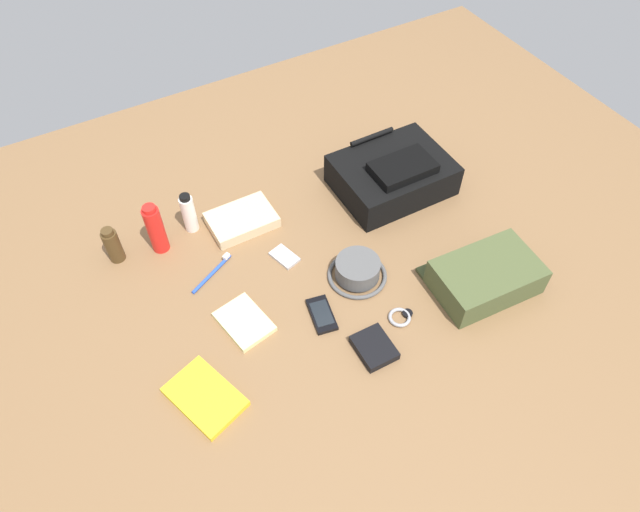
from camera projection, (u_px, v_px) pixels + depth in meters
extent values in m
cube|color=brown|center=(320.00, 267.00, 1.68)|extent=(2.64, 2.02, 0.02)
cube|color=black|center=(392.00, 175.00, 1.84)|extent=(0.35, 0.27, 0.11)
cube|color=black|center=(403.00, 168.00, 1.76)|extent=(0.19, 0.12, 0.03)
cylinder|color=black|center=(372.00, 137.00, 1.86)|extent=(0.16, 0.02, 0.02)
cube|color=#47512D|center=(486.00, 277.00, 1.59)|extent=(0.29, 0.20, 0.09)
cube|color=#394124|center=(461.00, 261.00, 1.67)|extent=(0.27, 0.08, 0.01)
cylinder|color=#525252|center=(358.00, 269.00, 1.62)|extent=(0.13, 0.13, 0.05)
torus|color=#525252|center=(357.00, 275.00, 1.64)|extent=(0.17, 0.17, 0.01)
cylinder|color=#473319|center=(113.00, 246.00, 1.65)|extent=(0.05, 0.05, 0.11)
cylinder|color=#473319|center=(107.00, 232.00, 1.60)|extent=(0.03, 0.03, 0.01)
cylinder|color=red|center=(156.00, 230.00, 1.65)|extent=(0.05, 0.05, 0.16)
cylinder|color=red|center=(149.00, 209.00, 1.59)|extent=(0.04, 0.04, 0.01)
cylinder|color=white|center=(189.00, 214.00, 1.72)|extent=(0.04, 0.04, 0.13)
cylinder|color=black|center=(185.00, 198.00, 1.66)|extent=(0.03, 0.03, 0.01)
cube|color=yellow|center=(205.00, 397.00, 1.40)|extent=(0.18, 0.22, 0.02)
cube|color=white|center=(205.00, 397.00, 1.40)|extent=(0.17, 0.21, 0.01)
cube|color=black|center=(322.00, 315.00, 1.56)|extent=(0.08, 0.12, 0.01)
cube|color=black|center=(322.00, 313.00, 1.55)|extent=(0.06, 0.09, 0.00)
cube|color=#B7B7BC|center=(284.00, 257.00, 1.69)|extent=(0.07, 0.10, 0.01)
cylinder|color=silver|center=(287.00, 259.00, 1.67)|extent=(0.03, 0.03, 0.00)
torus|color=#99999E|center=(400.00, 317.00, 1.55)|extent=(0.06, 0.06, 0.01)
cylinder|color=black|center=(407.00, 313.00, 1.56)|extent=(0.03, 0.03, 0.01)
cylinder|color=blue|center=(212.00, 274.00, 1.65)|extent=(0.15, 0.08, 0.01)
cube|color=white|center=(226.00, 256.00, 1.67)|extent=(0.02, 0.02, 0.01)
cube|color=black|center=(374.00, 348.00, 1.49)|extent=(0.09, 0.11, 0.02)
cube|color=beige|center=(244.00, 322.00, 1.54)|extent=(0.14, 0.17, 0.02)
cube|color=beige|center=(242.00, 220.00, 1.76)|extent=(0.20, 0.14, 0.04)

